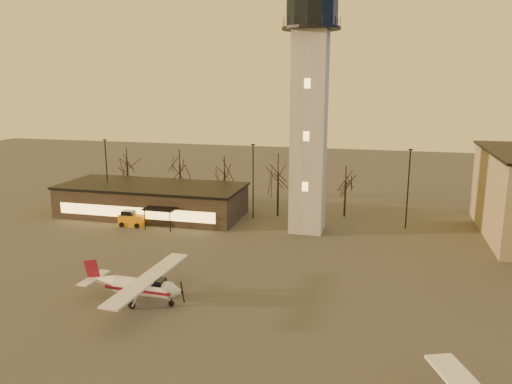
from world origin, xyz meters
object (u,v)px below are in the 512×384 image
at_px(terminal, 152,200).
at_px(service_cart, 132,220).
at_px(cessna_rear, 145,290).
at_px(control_tower, 310,98).

bearing_deg(terminal, service_cart, -92.33).
bearing_deg(service_cart, terminal, 85.69).
relative_size(cessna_rear, service_cart, 3.80).
distance_m(cessna_rear, service_cart, 24.02).
relative_size(terminal, cessna_rear, 2.08).
bearing_deg(service_cart, control_tower, 7.16).
relative_size(control_tower, terminal, 1.28).
bearing_deg(terminal, control_tower, -5.15).
relative_size(control_tower, service_cart, 10.15).
height_order(control_tower, service_cart, control_tower).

